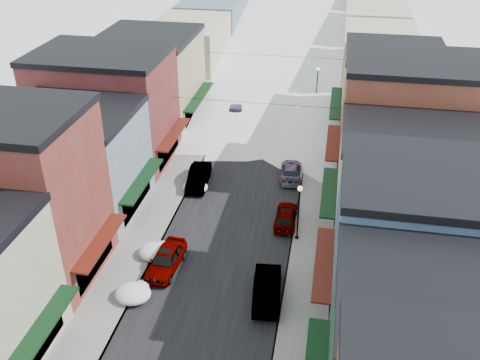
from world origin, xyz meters
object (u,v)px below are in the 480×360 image
at_px(car_green_sedan, 267,288).
at_px(streetlamp_near, 299,206).
at_px(car_silver_sedan, 166,259).
at_px(car_dark_hatch, 199,177).

bearing_deg(car_green_sedan, streetlamp_near, -107.02).
bearing_deg(car_silver_sedan, streetlamp_near, 34.02).
height_order(car_green_sedan, streetlamp_near, streetlamp_near).
bearing_deg(car_dark_hatch, car_silver_sedan, -91.23).
distance_m(car_silver_sedan, car_dark_hatch, 12.12).
bearing_deg(car_silver_sedan, car_green_sedan, -8.83).
distance_m(car_silver_sedan, car_green_sedan, 7.85).
relative_size(car_dark_hatch, car_green_sedan, 0.95).
height_order(car_silver_sedan, streetlamp_near, streetlamp_near).
bearing_deg(car_green_sedan, car_dark_hatch, -64.68).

